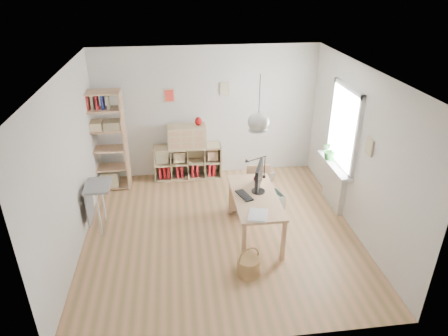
{
  "coord_description": "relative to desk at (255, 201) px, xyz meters",
  "views": [
    {
      "loc": [
        -0.63,
        -5.54,
        4.0
      ],
      "look_at": [
        0.1,
        0.3,
        1.05
      ],
      "focal_mm": 32.0,
      "sensor_mm": 36.0,
      "label": 1
    }
  ],
  "objects": [
    {
      "name": "red_vase",
      "position": [
        -0.75,
        2.19,
        0.6
      ],
      "size": [
        0.14,
        0.14,
        0.17
      ],
      "primitive_type": "ellipsoid",
      "color": "maroon",
      "rests_on": "drawer_chest"
    },
    {
      "name": "drawer_chest",
      "position": [
        -1.0,
        2.19,
        0.29
      ],
      "size": [
        0.79,
        0.37,
        0.45
      ],
      "primitive_type": "cube",
      "rotation": [
        0.0,
        0.0,
        0.02
      ],
      "color": "#C9B884",
      "rests_on": "cube_shelf"
    },
    {
      "name": "tall_bookshelf",
      "position": [
        -2.59,
        1.95,
        0.43
      ],
      "size": [
        0.8,
        0.38,
        2.0
      ],
      "color": "tan",
      "rests_on": "ground"
    },
    {
      "name": "yarn_ball",
      "position": [
        0.13,
        0.43,
        0.17
      ],
      "size": [
        0.15,
        0.15,
        0.15
      ],
      "primitive_type": "sphere",
      "color": "#500A1D",
      "rests_on": "desk"
    },
    {
      "name": "monitor",
      "position": [
        0.07,
        0.12,
        0.36
      ],
      "size": [
        0.23,
        0.54,
        0.48
      ],
      "rotation": [
        0.0,
        0.0,
        -0.34
      ],
      "color": "black",
      "rests_on": "desk"
    },
    {
      "name": "radiator",
      "position": [
        1.64,
        0.75,
        -0.26
      ],
      "size": [
        0.1,
        0.8,
        0.8
      ],
      "primitive_type": "cube",
      "color": "white",
      "rests_on": "ground"
    },
    {
      "name": "windowsill",
      "position": [
        1.59,
        0.75,
        0.17
      ],
      "size": [
        0.22,
        1.2,
        0.06
      ],
      "primitive_type": "cube",
      "color": "white",
      "rests_on": "radiator"
    },
    {
      "name": "paper_tray",
      "position": [
        -0.08,
        -0.58,
        0.11
      ],
      "size": [
        0.36,
        0.41,
        0.03
      ],
      "primitive_type": "cube",
      "rotation": [
        0.0,
        0.0,
        -0.3
      ],
      "color": "white",
      "rests_on": "desk"
    },
    {
      "name": "wicker_basket",
      "position": [
        -0.27,
        -0.95,
        -0.5
      ],
      "size": [
        0.34,
        0.34,
        0.47
      ],
      "rotation": [
        0.0,
        0.0,
        0.39
      ],
      "color": "#A4804A",
      "rests_on": "ground"
    },
    {
      "name": "side_table",
      "position": [
        -2.59,
        0.5,
        0.01
      ],
      "size": [
        0.4,
        0.55,
        0.85
      ],
      "color": "gray",
      "rests_on": "ground"
    },
    {
      "name": "desk",
      "position": [
        0.0,
        0.0,
        0.0
      ],
      "size": [
        0.7,
        1.5,
        0.75
      ],
      "color": "tan",
      "rests_on": "ground"
    },
    {
      "name": "chair",
      "position": [
        0.21,
        0.7,
        -0.16
      ],
      "size": [
        0.45,
        0.45,
        0.87
      ],
      "rotation": [
        0.0,
        0.0,
        -0.07
      ],
      "color": "gray",
      "rests_on": "ground"
    },
    {
      "name": "keyboard",
      "position": [
        -0.18,
        0.02,
        0.1
      ],
      "size": [
        0.26,
        0.4,
        0.02
      ],
      "primitive_type": "cube",
      "rotation": [
        0.0,
        0.0,
        0.34
      ],
      "color": "black",
      "rests_on": "desk"
    },
    {
      "name": "storage_chest",
      "position": [
        0.4,
        0.84,
        -0.47
      ],
      "size": [
        0.68,
        0.73,
        0.58
      ],
      "rotation": [
        0.0,
        0.0,
        0.27
      ],
      "color": "silver",
      "rests_on": "ground"
    },
    {
      "name": "window_unit",
      "position": [
        1.68,
        0.75,
        0.89
      ],
      "size": [
        0.07,
        1.16,
        1.46
      ],
      "color": "white",
      "rests_on": "ground"
    },
    {
      "name": "cube_shelf",
      "position": [
        -1.02,
        2.23,
        -0.36
      ],
      "size": [
        1.4,
        0.38,
        0.72
      ],
      "color": "#C9B884",
      "rests_on": "ground"
    },
    {
      "name": "room_shell",
      "position": [
        -0.0,
        0.0,
        1.34
      ],
      "size": [
        4.5,
        4.5,
        4.5
      ],
      "color": "silver",
      "rests_on": "ground"
    },
    {
      "name": "potted_plant",
      "position": [
        1.57,
        0.95,
        0.38
      ],
      "size": [
        0.35,
        0.31,
        0.36
      ],
      "primitive_type": "imported",
      "rotation": [
        0.0,
        0.0,
        0.09
      ],
      "color": "#246127",
      "rests_on": "windowsill"
    },
    {
      "name": "task_lamp",
      "position": [
        0.08,
        0.54,
        0.37
      ],
      "size": [
        0.38,
        0.14,
        0.41
      ],
      "color": "black",
      "rests_on": "desk"
    },
    {
      "name": "ground",
      "position": [
        -0.55,
        0.15,
        -0.66
      ],
      "size": [
        4.5,
        4.5,
        0.0
      ],
      "primitive_type": "plane",
      "color": "tan",
      "rests_on": "ground"
    }
  ]
}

